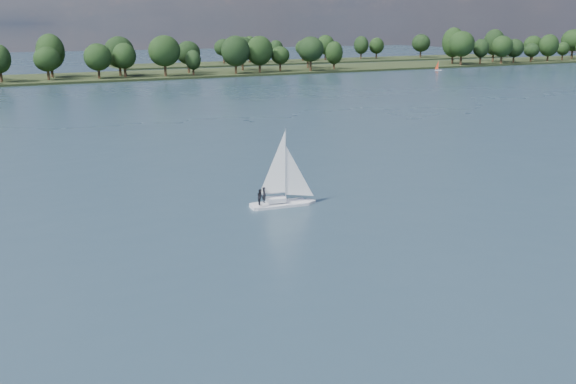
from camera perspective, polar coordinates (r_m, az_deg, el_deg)
name	(u,v)px	position (r m, az deg, el deg)	size (l,w,h in m)	color
ground	(59,130)	(122.34, -19.69, 5.21)	(700.00, 700.00, 0.00)	#233342
far_shore_back	(332,61)	(332.21, 3.96, 11.52)	(220.00, 30.00, 1.40)	black
sailboat	(280,184)	(66.22, -0.75, 0.71)	(6.66, 2.66, 8.53)	silver
dinghy_orange	(438,68)	(272.76, 13.22, 10.69)	(2.79, 2.23, 4.21)	silver
treeline	(11,57)	(228.80, -23.40, 10.97)	(562.76, 74.39, 17.84)	black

